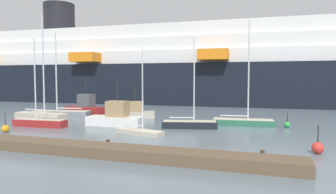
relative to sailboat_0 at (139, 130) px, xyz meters
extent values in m
plane|color=slate|center=(0.43, -1.84, -0.34)|extent=(600.00, 600.00, 0.00)
cube|color=brown|center=(0.43, -7.23, -0.01)|extent=(24.11, 1.89, 0.65)
cylinder|color=#423323|center=(0.43, -6.19, 0.05)|extent=(0.24, 0.24, 0.78)
cylinder|color=#423323|center=(10.08, -6.19, 0.05)|extent=(0.24, 0.24, 0.78)
cube|color=#BCB29E|center=(-0.01, 0.00, -0.15)|extent=(4.60, 2.22, 0.38)
cube|color=beige|center=(-0.01, 0.00, 0.06)|extent=(4.41, 2.09, 0.04)
cylinder|color=silver|center=(0.34, -0.09, 3.46)|extent=(0.11, 0.11, 6.84)
cylinder|color=silver|center=(-0.63, 0.16, 0.39)|extent=(1.96, 0.58, 0.09)
cube|color=maroon|center=(-11.06, 0.83, 0.01)|extent=(5.57, 1.51, 0.70)
cube|color=beige|center=(-11.06, 0.83, 0.38)|extent=(5.34, 1.40, 0.04)
cylinder|color=silver|center=(-11.50, 0.81, 4.32)|extent=(0.13, 0.13, 7.92)
cylinder|color=silver|center=(-10.26, 0.87, 0.71)|extent=(2.48, 0.24, 0.11)
cube|color=#2D6B51|center=(8.02, 7.85, -0.04)|extent=(6.25, 2.20, 0.60)
cube|color=beige|center=(8.02, 7.85, 0.29)|extent=(5.99, 2.04, 0.04)
cylinder|color=silver|center=(8.51, 7.89, 5.28)|extent=(0.15, 0.15, 10.02)
cylinder|color=silver|center=(7.14, 7.79, 0.62)|extent=(2.76, 0.32, 0.12)
cube|color=black|center=(3.27, 4.54, -0.01)|extent=(5.44, 2.64, 0.66)
cube|color=beige|center=(3.27, 4.54, 0.34)|extent=(5.21, 2.47, 0.04)
cylinder|color=silver|center=(3.67, 4.64, 4.31)|extent=(0.13, 0.13, 7.99)
cylinder|color=silver|center=(2.53, 4.37, 0.67)|extent=(2.32, 0.64, 0.10)
cube|color=#BCB29E|center=(-14.23, 4.68, 0.07)|extent=(6.80, 2.38, 0.81)
cube|color=beige|center=(-14.23, 4.68, 0.50)|extent=(6.52, 2.22, 0.04)
cylinder|color=silver|center=(-13.70, 4.62, 6.02)|extent=(0.16, 0.16, 11.08)
cylinder|color=silver|center=(-15.19, 4.79, 0.83)|extent=(2.99, 0.46, 0.13)
cube|color=gray|center=(-14.33, 8.41, 0.00)|extent=(7.38, 3.35, 0.67)
cube|color=beige|center=(-14.33, 8.41, 0.35)|extent=(7.07, 3.14, 0.04)
cylinder|color=silver|center=(-14.88, 8.30, 5.22)|extent=(0.17, 0.17, 9.78)
cylinder|color=silver|center=(-13.31, 8.63, 0.68)|extent=(3.17, 0.80, 0.14)
cube|color=white|center=(-4.28, 3.69, 0.12)|extent=(5.74, 2.14, 0.92)
cube|color=#A3845B|center=(-4.00, 3.70, 1.37)|extent=(2.06, 1.56, 1.58)
cylinder|color=#262626|center=(-4.00, 3.70, 3.16)|extent=(0.11, 0.11, 1.99)
cube|color=maroon|center=(-13.04, 11.64, 0.14)|extent=(5.75, 2.52, 0.96)
cube|color=#4C5156|center=(-12.76, 11.60, 1.47)|extent=(2.22, 1.62, 1.71)
cylinder|color=#262626|center=(-12.76, 11.60, 3.30)|extent=(0.11, 0.11, 1.95)
cube|color=#BCB29E|center=(-5.05, 9.58, 0.05)|extent=(5.64, 3.47, 0.78)
cube|color=#A3845B|center=(-4.80, 9.67, 1.06)|extent=(2.49, 1.99, 1.24)
cylinder|color=#262626|center=(-4.80, 9.67, 2.62)|extent=(0.11, 0.11, 1.88)
sphere|color=orange|center=(-11.67, -2.76, 0.00)|extent=(0.67, 0.67, 0.67)
cylinder|color=black|center=(-11.67, -2.76, 0.84)|extent=(0.06, 0.06, 1.02)
sphere|color=red|center=(13.39, -2.61, 0.04)|extent=(0.75, 0.75, 0.75)
cylinder|color=black|center=(13.39, -2.61, 0.94)|extent=(0.06, 0.06, 1.06)
sphere|color=green|center=(12.22, 7.64, -0.04)|extent=(0.59, 0.59, 0.59)
cylinder|color=black|center=(12.22, 7.64, 0.68)|extent=(0.06, 0.06, 0.86)
cube|color=black|center=(-10.34, 35.82, 3.39)|extent=(136.09, 23.80, 7.45)
cube|color=white|center=(-10.34, 35.82, 8.33)|extent=(125.17, 21.13, 2.44)
cube|color=white|center=(-10.34, 35.82, 10.77)|extent=(117.66, 19.87, 2.44)
cube|color=white|center=(-10.34, 35.82, 13.21)|extent=(110.15, 18.60, 2.44)
cube|color=orange|center=(-21.83, 25.54, 8.33)|extent=(5.01, 3.97, 1.71)
cube|color=orange|center=(1.86, 26.39, 8.33)|extent=(5.01, 3.97, 1.71)
cylinder|color=black|center=(-34.71, 34.95, 17.82)|extent=(6.83, 6.83, 6.77)
camera|label=1|loc=(10.20, -23.56, 4.43)|focal=32.39mm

